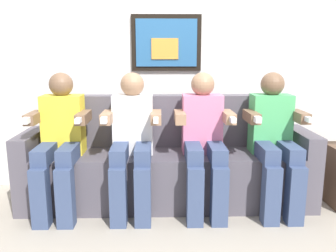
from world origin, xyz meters
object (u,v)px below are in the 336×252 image
at_px(person_rightmost, 274,137).
at_px(couch, 167,166).
at_px(person_leftmost, 60,138).
at_px(person_right_center, 204,137).
at_px(person_left_center, 132,138).

bearing_deg(person_rightmost, couch, 168.76).
bearing_deg(couch, person_leftmost, -168.76).
xyz_separation_m(person_leftmost, person_right_center, (1.13, 0.00, -0.00)).
height_order(couch, person_leftmost, person_leftmost).
bearing_deg(person_left_center, couch, 30.81).
xyz_separation_m(person_leftmost, person_left_center, (0.57, 0.00, 0.00)).
bearing_deg(person_left_center, person_right_center, 0.05).
bearing_deg(person_leftmost, couch, 11.24).
bearing_deg(person_right_center, person_rightmost, -0.05).
distance_m(person_left_center, person_rightmost, 1.13).
height_order(person_leftmost, person_rightmost, same).
height_order(person_leftmost, person_left_center, same).
bearing_deg(person_right_center, couch, 149.30).
distance_m(person_leftmost, person_left_center, 0.57).
xyz_separation_m(person_leftmost, person_rightmost, (1.70, 0.00, 0.00)).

